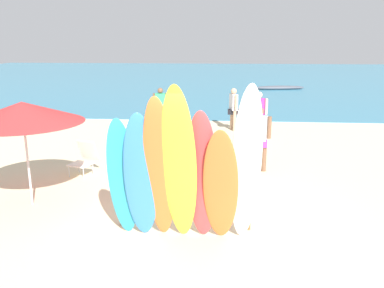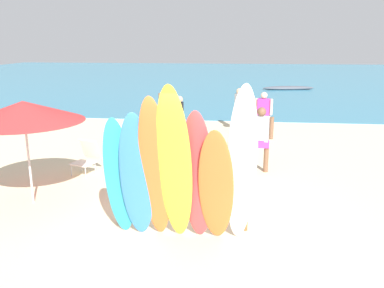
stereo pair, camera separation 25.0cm
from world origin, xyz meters
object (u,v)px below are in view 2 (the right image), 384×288
object	(u,v)px
surfboard_orange_5	(216,187)
surfboard_white_6	(241,168)
surfboard_red_4	(198,177)
beachgoer_midbeach	(263,112)
beach_umbrella	(24,111)
surfboard_teal_0	(119,178)
surfboard_rack	(181,203)
beachgoer_strolling	(180,116)
beachgoer_by_water	(239,106)
beachgoer_near_rack	(261,135)
beachgoer_photographing	(166,105)
surfboard_blue_1	(137,177)
surfboard_yellow_3	(175,167)
beach_chair_red	(87,156)
distant_boat	(288,88)
surfboard_orange_2	(155,171)

from	to	relation	value
surfboard_orange_5	surfboard_white_6	distance (m)	0.51
surfboard_red_4	beachgoer_midbeach	world-z (taller)	surfboard_red_4
beachgoer_midbeach	beach_umbrella	xyz separation A→B (m)	(-4.97, -5.99, 0.98)
beachgoer_midbeach	surfboard_teal_0	bearing A→B (deg)	-95.85
surfboard_rack	surfboard_orange_5	world-z (taller)	surfboard_orange_5
beachgoer_strolling	beachgoer_by_water	bearing A→B (deg)	-42.73
beachgoer_near_rack	beachgoer_photographing	world-z (taller)	beachgoer_near_rack
beachgoer_midbeach	beachgoer_by_water	bearing A→B (deg)	140.39
surfboard_blue_1	surfboard_orange_5	world-z (taller)	surfboard_blue_1
surfboard_yellow_3	surfboard_orange_5	bearing A→B (deg)	10.19
surfboard_rack	beach_chair_red	bearing A→B (deg)	135.35
surfboard_orange_5	beachgoer_near_rack	world-z (taller)	surfboard_orange_5
surfboard_yellow_3	surfboard_red_4	bearing A→B (deg)	26.13
surfboard_rack	beach_chair_red	size ratio (longest dim) A/B	2.87
surfboard_red_4	beach_chair_red	world-z (taller)	surfboard_red_4
beachgoer_by_water	beachgoer_near_rack	size ratio (longest dim) A/B	0.94
beach_chair_red	distant_boat	size ratio (longest dim) A/B	0.24
beach_chair_red	beachgoer_strolling	bearing A→B (deg)	76.49
surfboard_blue_1	surfboard_orange_2	world-z (taller)	surfboard_orange_2
beachgoer_midbeach	beachgoer_photographing	world-z (taller)	beachgoer_midbeach
beachgoer_near_rack	beachgoer_photographing	xyz separation A→B (m)	(-3.23, 4.90, -0.08)
surfboard_blue_1	surfboard_white_6	distance (m)	1.65
beachgoer_photographing	beachgoer_near_rack	bearing A→B (deg)	120.98
surfboard_teal_0	surfboard_yellow_3	distance (m)	1.00
surfboard_yellow_3	beachgoer_photographing	bearing A→B (deg)	103.96
surfboard_orange_2	surfboard_red_4	world-z (taller)	surfboard_orange_2
beachgoer_strolling	surfboard_yellow_3	bearing A→B (deg)	-172.66
surfboard_orange_5	beachgoer_midbeach	size ratio (longest dim) A/B	1.31
surfboard_teal_0	beach_chair_red	size ratio (longest dim) A/B	2.58
beachgoer_midbeach	beach_umbrella	size ratio (longest dim) A/B	0.68
surfboard_rack	surfboard_yellow_3	bearing A→B (deg)	-90.79
surfboard_red_4	surfboard_white_6	size ratio (longest dim) A/B	0.84
beach_umbrella	distant_boat	distance (m)	21.11
surfboard_rack	surfboard_orange_5	xyz separation A→B (m)	(0.63, -0.57, 0.53)
surfboard_orange_5	beach_chair_red	xyz separation A→B (m)	(-3.34, 3.25, -0.56)
surfboard_yellow_3	beachgoer_midbeach	bearing A→B (deg)	79.24
beachgoer_photographing	beach_umbrella	xyz separation A→B (m)	(-1.45, -7.43, 1.02)
surfboard_teal_0	distant_boat	size ratio (longest dim) A/B	0.61
beachgoer_photographing	beachgoer_midbeach	bearing A→B (deg)	155.26
distant_boat	beachgoer_strolling	bearing A→B (deg)	-109.62
beachgoer_by_water	beachgoer_near_rack	world-z (taller)	beachgoer_near_rack
surfboard_red_4	surfboard_orange_5	bearing A→B (deg)	-8.40
surfboard_blue_1	beachgoer_by_water	bearing A→B (deg)	73.37
surfboard_red_4	beachgoer_near_rack	distance (m)	3.97
surfboard_blue_1	surfboard_orange_2	bearing A→B (deg)	-11.32
beach_chair_red	surfboard_rack	bearing A→B (deg)	-27.65
surfboard_white_6	beachgoer_midbeach	size ratio (longest dim) A/B	1.74
surfboard_blue_1	surfboard_red_4	world-z (taller)	surfboard_red_4
beachgoer_by_water	distant_boat	bearing A→B (deg)	-33.69
surfboard_teal_0	beach_chair_red	bearing A→B (deg)	119.63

